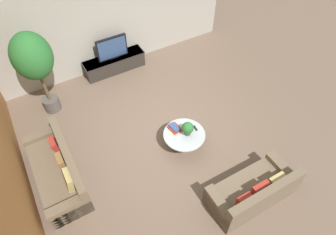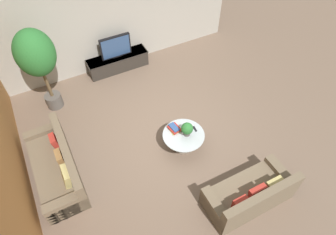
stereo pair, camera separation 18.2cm
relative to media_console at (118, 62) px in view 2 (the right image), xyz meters
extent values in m
plane|color=brown|center=(0.06, -2.94, -0.24)|extent=(24.00, 24.00, 0.00)
cube|color=#A39E93|center=(0.06, 0.32, 1.26)|extent=(7.40, 0.12, 3.00)
cube|color=#2D2823|center=(0.00, 0.00, -0.01)|extent=(1.77, 0.48, 0.47)
cube|color=#2D2823|center=(0.00, 0.00, 0.21)|extent=(1.81, 0.50, 0.02)
cube|color=black|center=(0.00, 0.00, 0.55)|extent=(0.89, 0.08, 0.66)
cube|color=navy|center=(0.00, -0.04, 0.55)|extent=(0.82, 0.00, 0.60)
cube|color=black|center=(0.00, 0.00, 0.24)|extent=(0.27, 0.13, 0.02)
cylinder|color=#756656|center=(0.32, -3.41, -0.23)|extent=(0.54, 0.54, 0.02)
cylinder|color=#756656|center=(0.32, -3.41, -0.04)|extent=(0.10, 0.10, 0.40)
cylinder|color=#A8B2B7|center=(0.32, -3.41, 0.17)|extent=(0.97, 0.97, 0.02)
cube|color=brown|center=(-2.54, -2.83, -0.03)|extent=(0.84, 2.16, 0.42)
cube|color=brown|center=(-2.20, -2.83, 0.39)|extent=(0.16, 2.16, 0.42)
cube|color=brown|center=(-2.54, -1.85, 0.03)|extent=(0.84, 0.20, 0.54)
cube|color=brown|center=(-2.54, -3.81, 0.03)|extent=(0.84, 0.20, 0.54)
cube|color=#B23328|center=(-2.36, -2.31, 0.31)|extent=(0.16, 0.28, 0.27)
cube|color=olive|center=(-2.36, -2.83, 0.32)|extent=(0.13, 0.32, 0.29)
cube|color=tan|center=(-2.36, -3.35, 0.35)|extent=(0.17, 0.39, 0.36)
cube|color=brown|center=(0.81, -5.23, -0.03)|extent=(1.81, 0.84, 0.42)
cube|color=brown|center=(0.81, -5.57, 0.39)|extent=(1.81, 0.16, 0.42)
cube|color=brown|center=(1.61, -5.23, 0.03)|extent=(0.20, 0.84, 0.54)
cube|color=brown|center=(0.01, -5.23, 0.03)|extent=(0.20, 0.84, 0.54)
cube|color=tan|center=(1.21, -5.41, 0.33)|extent=(0.35, 0.13, 0.32)
cube|color=#B23328|center=(0.81, -5.41, 0.34)|extent=(0.36, 0.17, 0.34)
cube|color=#B23328|center=(0.41, -5.41, 0.31)|extent=(0.30, 0.13, 0.27)
cylinder|color=#514C47|center=(-2.07, -0.66, -0.06)|extent=(0.42, 0.42, 0.37)
cylinder|color=brown|center=(-2.07, -0.66, 0.51)|extent=(0.08, 0.08, 0.76)
ellipsoid|color=#286B2D|center=(-2.07, -0.66, 1.48)|extent=(0.92, 0.92, 1.18)
cylinder|color=#514C47|center=(0.39, -3.43, 0.23)|extent=(0.15, 0.15, 0.09)
sphere|color=#286B2D|center=(0.39, -3.43, 0.39)|extent=(0.28, 0.28, 0.28)
cube|color=gold|center=(0.20, -3.18, 0.19)|extent=(0.22, 0.26, 0.03)
cube|color=#A32823|center=(0.20, -3.18, 0.22)|extent=(0.27, 0.32, 0.03)
cube|color=#2D4C84|center=(0.19, -3.17, 0.26)|extent=(0.17, 0.29, 0.03)
cube|color=black|center=(0.63, -3.38, 0.19)|extent=(0.05, 0.16, 0.02)
camera|label=1|loc=(-2.11, -6.91, 5.63)|focal=32.00mm
camera|label=2|loc=(-1.95, -7.00, 5.63)|focal=32.00mm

